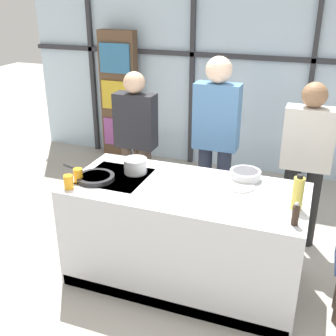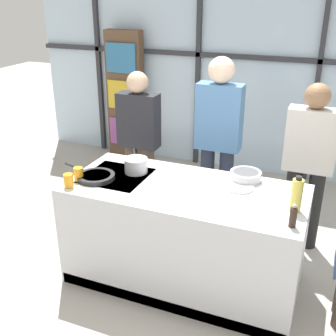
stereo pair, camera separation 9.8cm
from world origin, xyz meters
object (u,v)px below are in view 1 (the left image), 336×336
at_px(spectator_center_right, 306,158).
at_px(juice_glass_near, 69,182).
at_px(spectator_far_left, 136,137).
at_px(frying_pan, 95,177).
at_px(saucepan, 135,165).
at_px(mixing_bowl, 245,174).
at_px(spectator_center_left, 216,135).
at_px(juice_glass_far, 78,175).
at_px(oil_bottle, 298,193).
at_px(white_plate, 240,186).
at_px(pepper_grinder, 296,215).

distance_m(spectator_center_right, juice_glass_near, 2.15).
relative_size(spectator_far_left, frying_pan, 2.88).
height_order(spectator_far_left, saucepan, spectator_far_left).
xyz_separation_m(frying_pan, mixing_bowl, (1.17, 0.45, 0.02)).
xyz_separation_m(spectator_center_left, juice_glass_far, (-0.86, -1.15, -0.08)).
xyz_separation_m(oil_bottle, juice_glass_near, (-1.72, -0.29, -0.07)).
relative_size(spectator_far_left, spectator_center_left, 0.89).
distance_m(white_plate, mixing_bowl, 0.18).
relative_size(frying_pan, white_plate, 2.40).
relative_size(saucepan, white_plate, 1.51).
distance_m(spectator_center_left, juice_glass_far, 1.44).
distance_m(spectator_center_right, juice_glass_far, 2.07).
bearing_deg(oil_bottle, spectator_center_right, 89.76).
xyz_separation_m(spectator_center_left, pepper_grinder, (0.87, -1.23, -0.06)).
bearing_deg(spectator_center_left, juice_glass_near, 56.29).
xyz_separation_m(frying_pan, juice_glass_near, (-0.11, -0.22, 0.04)).
relative_size(white_plate, juice_glass_near, 2.01).
xyz_separation_m(frying_pan, juice_glass_far, (-0.11, -0.08, 0.04)).
bearing_deg(pepper_grinder, saucepan, 163.07).
bearing_deg(oil_bottle, frying_pan, -177.70).
xyz_separation_m(spectator_far_left, spectator_center_right, (1.73, 0.00, 0.01)).
bearing_deg(spectator_center_right, juice_glass_far, 33.67).
bearing_deg(frying_pan, spectator_center_right, 33.42).
bearing_deg(spectator_center_right, saucepan, 30.99).
height_order(spectator_center_right, white_plate, spectator_center_right).
xyz_separation_m(juice_glass_near, juice_glass_far, (0.00, 0.14, 0.00)).
xyz_separation_m(white_plate, juice_glass_near, (-1.27, -0.50, 0.05)).
xyz_separation_m(frying_pan, white_plate, (1.16, 0.28, -0.01)).
bearing_deg(juice_glass_far, spectator_far_left, 90.21).
relative_size(white_plate, oil_bottle, 0.85).
relative_size(saucepan, juice_glass_far, 3.03).
bearing_deg(saucepan, juice_glass_far, -137.67).
xyz_separation_m(spectator_center_left, white_plate, (0.41, -0.79, -0.13)).
distance_m(white_plate, juice_glass_near, 1.36).
height_order(spectator_center_left, oil_bottle, spectator_center_left).
xyz_separation_m(pepper_grinder, juice_glass_near, (-1.73, -0.06, -0.02)).
xyz_separation_m(spectator_center_left, oil_bottle, (0.86, -1.00, -0.01)).
bearing_deg(spectator_center_left, spectator_far_left, 0.00).
height_order(spectator_center_left, juice_glass_near, spectator_center_left).
bearing_deg(saucepan, spectator_center_left, 58.74).
bearing_deg(spectator_far_left, spectator_center_right, -180.00).
height_order(saucepan, pepper_grinder, pepper_grinder).
height_order(spectator_far_left, oil_bottle, spectator_far_left).
relative_size(oil_bottle, pepper_grinder, 1.59).
bearing_deg(white_plate, frying_pan, -166.61).
height_order(spectator_center_left, pepper_grinder, spectator_center_left).
bearing_deg(frying_pan, oil_bottle, 2.30).
bearing_deg(frying_pan, juice_glass_far, -142.76).
relative_size(spectator_far_left, juice_glass_near, 13.93).
xyz_separation_m(spectator_center_left, mixing_bowl, (0.42, -0.62, -0.10)).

